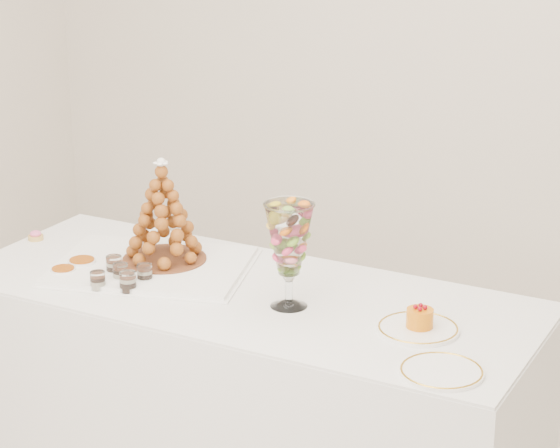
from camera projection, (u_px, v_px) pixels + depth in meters
The scene contains 15 objects.
buffet_table at pixel (244, 392), 3.53m from camera, with size 1.88×0.77×0.71m.
lace_tray at pixel (151, 266), 3.59m from camera, with size 0.62×0.46×0.02m, color white.
macaron_vase at pixel (289, 241), 3.23m from camera, with size 0.15×0.15×0.32m.
cake_plate at pixel (418, 329), 3.13m from camera, with size 0.24×0.24×0.01m, color white.
spare_plate at pixel (441, 372), 2.87m from camera, with size 0.22×0.22×0.01m, color white.
pink_tart at pixel (36, 236), 3.86m from camera, with size 0.05×0.05×0.03m.
verrine_a at pixel (114, 266), 3.52m from camera, with size 0.05×0.05×0.07m, color white.
verrine_b at pixel (121, 273), 3.46m from camera, with size 0.05×0.05×0.07m, color white.
verrine_c at pixel (145, 274), 3.46m from camera, with size 0.05×0.05×0.07m, color white.
verrine_d at pixel (98, 281), 3.40m from camera, with size 0.05×0.05×0.06m, color white.
verrine_e at pixel (128, 283), 3.38m from camera, with size 0.05×0.05×0.07m, color white.
ramekin_back at pixel (82, 264), 3.59m from camera, with size 0.09×0.09×0.03m, color white.
ramekin_front at pixel (63, 272), 3.53m from camera, with size 0.08×0.08×0.03m, color white.
croquembouche at pixel (163, 211), 3.56m from camera, with size 0.28×0.28×0.35m.
mousse_cake at pixel (420, 318), 3.12m from camera, with size 0.08×0.08×0.07m.
Camera 1 is at (1.47, -2.47, 2.01)m, focal length 70.00 mm.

